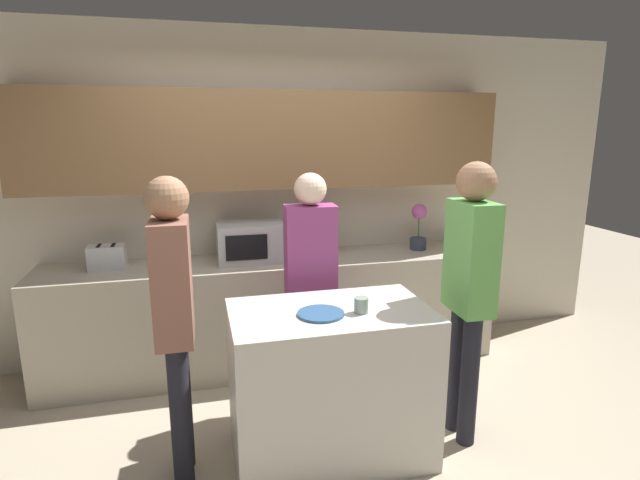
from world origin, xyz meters
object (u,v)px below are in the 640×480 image
cup_0 (361,305)px  person_right (311,271)px  plate_on_island (321,314)px  potted_plant (419,227)px  microwave (250,242)px  bottle_2 (330,240)px  person_left (469,279)px  bottle_0 (308,244)px  bottle_1 (321,243)px  person_center (174,306)px  toaster (107,257)px

cup_0 → person_right: bearing=100.6°
plate_on_island → potted_plant: bearing=48.1°
microwave → bottle_2: bearing=2.5°
potted_plant → person_left: size_ratio=0.23×
bottle_0 → person_left: 1.50m
potted_plant → plate_on_island: 1.82m
cup_0 → person_right: 0.70m
bottle_0 → bottle_2: bottle_2 is taller
bottle_1 → microwave: bearing=174.8°
bottle_1 → person_right: person_right is taller
bottle_1 → cup_0: bottle_1 is taller
bottle_2 → person_right: bearing=-114.8°
bottle_2 → plate_on_island: size_ratio=1.21×
person_left → person_center: bearing=90.4°
bottle_0 → bottle_1: 0.12m
bottle_0 → bottle_2: (0.19, 0.01, 0.02)m
cup_0 → bottle_2: bearing=81.9°
plate_on_island → bottle_0: bearing=80.1°
bottle_1 → bottle_2: (0.09, 0.08, -0.00)m
bottle_1 → plate_on_island: bearing=-104.4°
toaster → plate_on_island: bearing=-46.2°
toaster → bottle_2: 1.72m
potted_plant → person_right: 1.31m
plate_on_island → person_center: 0.78m
person_left → microwave: bearing=43.3°
bottle_0 → person_right: (-0.14, -0.70, -0.02)m
potted_plant → bottle_1: bearing=-176.6°
bottle_2 → person_left: (0.50, -1.34, 0.03)m
potted_plant → bottle_0: size_ratio=1.47×
bottle_2 → person_left: 1.43m
toaster → bottle_2: size_ratio=0.83×
microwave → toaster: microwave is taller
microwave → plate_on_island: 1.37m
bottle_2 → plate_on_island: 1.44m
microwave → toaster: (-1.06, 0.00, -0.06)m
bottle_2 → person_center: (-1.20, -1.29, -0.00)m
toaster → cup_0: size_ratio=2.96×
toaster → person_right: 1.55m
bottle_0 → person_left: (0.69, -1.33, 0.05)m
bottle_1 → bottle_2: bearing=40.3°
bottle_0 → person_center: (-1.01, -1.28, 0.02)m
bottle_1 → person_center: person_center is taller
bottle_1 → plate_on_island: 1.34m
toaster → bottle_0: bottle_0 is taller
microwave → bottle_0: microwave is taller
microwave → person_left: person_left is taller
microwave → bottle_1: (0.56, -0.05, -0.03)m
bottle_1 → person_left: size_ratio=0.18×
microwave → person_right: bearing=-64.2°
bottle_0 → bottle_1: bottle_1 is taller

